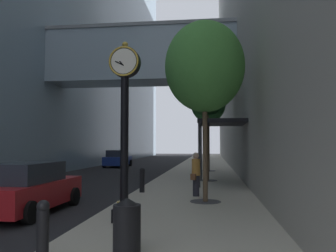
% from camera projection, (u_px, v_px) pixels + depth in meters
% --- Properties ---
extents(ground_plane, '(110.00, 110.00, 0.00)m').
position_uv_depth(ground_plane, '(172.00, 170.00, 30.16)').
color(ground_plane, black).
rests_on(ground_plane, ground).
extents(sidewalk_right, '(5.11, 80.00, 0.14)m').
position_uv_depth(sidewalk_right, '(203.00, 167.00, 32.83)').
color(sidewalk_right, '#ADA593').
rests_on(sidewalk_right, ground).
extents(street_clock, '(0.84, 0.55, 4.86)m').
position_uv_depth(street_clock, '(124.00, 121.00, 9.50)').
color(street_clock, black).
rests_on(street_clock, sidewalk_right).
extents(bollard_nearest, '(0.23, 0.23, 1.06)m').
position_uv_depth(bollard_nearest, '(43.00, 229.00, 6.22)').
color(bollard_nearest, black).
rests_on(bollard_nearest, sidewalk_right).
extents(bollard_third, '(0.23, 0.23, 1.06)m').
position_uv_depth(bollard_third, '(125.00, 188.00, 12.16)').
color(bollard_third, black).
rests_on(bollard_third, sidewalk_right).
extents(bollard_fourth, '(0.23, 0.23, 1.06)m').
position_uv_depth(bollard_fourth, '(142.00, 179.00, 15.13)').
color(bollard_fourth, black).
rests_on(bollard_fourth, sidewalk_right).
extents(street_tree_near, '(2.90, 2.90, 6.56)m').
position_uv_depth(street_tree_near, '(205.00, 67.00, 12.83)').
color(street_tree_near, '#333335').
rests_on(street_tree_near, sidewalk_right).
extents(street_tree_mid_near, '(2.60, 2.60, 6.70)m').
position_uv_depth(street_tree_mid_near, '(207.00, 90.00, 20.27)').
color(street_tree_mid_near, '#333335').
rests_on(street_tree_mid_near, sidewalk_right).
extents(street_tree_mid_far, '(2.76, 2.76, 6.94)m').
position_uv_depth(street_tree_mid_far, '(208.00, 103.00, 27.70)').
color(street_tree_mid_far, '#333335').
rests_on(street_tree_mid_far, sidewalk_right).
extents(trash_bin, '(0.53, 0.53, 1.05)m').
position_uv_depth(trash_bin, '(127.00, 225.00, 6.58)').
color(trash_bin, black).
rests_on(trash_bin, sidewalk_right).
extents(pedestrian_walking, '(0.46, 0.52, 1.73)m').
position_uv_depth(pedestrian_walking, '(196.00, 173.00, 14.00)').
color(pedestrian_walking, '#23232D').
rests_on(pedestrian_walking, sidewalk_right).
extents(storefront_awning, '(2.40, 3.60, 3.30)m').
position_uv_depth(storefront_awning, '(221.00, 124.00, 18.42)').
color(storefront_awning, black).
rests_on(storefront_awning, sidewalk_right).
extents(car_blue_near, '(2.10, 4.31, 1.66)m').
position_uv_depth(car_blue_near, '(118.00, 159.00, 34.53)').
color(car_blue_near, navy).
rests_on(car_blue_near, ground).
extents(car_red_mid, '(2.01, 4.49, 1.62)m').
position_uv_depth(car_red_mid, '(28.00, 188.00, 11.24)').
color(car_red_mid, '#AD191E').
rests_on(car_red_mid, ground).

